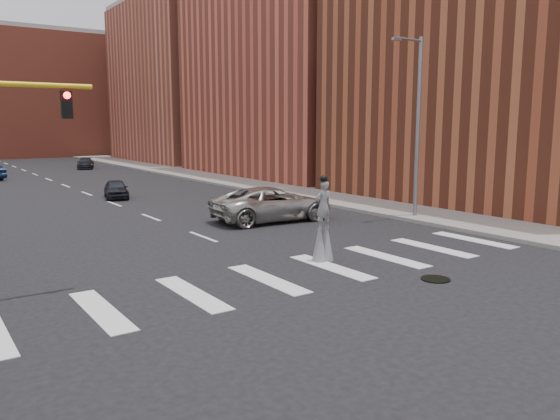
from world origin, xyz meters
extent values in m
plane|color=black|center=(0.00, 0.00, 0.00)|extent=(160.00, 160.00, 0.00)
cube|color=slate|center=(12.50, 25.00, 0.09)|extent=(5.00, 90.00, 0.18)
cylinder|color=black|center=(3.00, -2.00, 0.02)|extent=(0.90, 0.90, 0.04)
cube|color=brown|center=(22.00, 8.00, 11.00)|extent=(16.00, 20.00, 22.00)
cube|color=#B34D38|center=(22.00, 30.00, 12.00)|extent=(16.00, 22.00, 24.00)
cube|color=#B55943|center=(22.00, 54.00, 10.00)|extent=(16.00, 22.00, 20.00)
cube|color=#B34D38|center=(6.00, 78.00, 9.00)|extent=(26.00, 14.00, 18.00)
cylinder|color=slate|center=(11.00, 6.00, 4.50)|extent=(0.20, 0.20, 9.00)
cylinder|color=slate|center=(10.20, 6.00, 8.80)|extent=(1.80, 0.12, 0.12)
cube|color=slate|center=(9.30, 6.00, 8.75)|extent=(0.50, 0.18, 0.12)
cube|color=black|center=(-6.50, 3.00, 5.30)|extent=(0.28, 0.18, 0.75)
cylinder|color=#FF0C0C|center=(-6.50, 2.90, 5.55)|extent=(0.18, 0.06, 0.18)
cylinder|color=#352415|center=(1.77, 1.84, 0.56)|extent=(0.07, 0.07, 1.11)
cylinder|color=#352415|center=(1.45, 1.83, 0.56)|extent=(0.07, 0.07, 1.11)
cone|color=slate|center=(1.77, 1.84, 0.70)|extent=(0.52, 0.52, 1.39)
cone|color=slate|center=(1.45, 1.83, 0.70)|extent=(0.52, 0.52, 1.39)
imported|color=slate|center=(1.61, 1.84, 1.98)|extent=(0.64, 0.43, 1.74)
sphere|color=black|center=(1.61, 1.84, 2.91)|extent=(0.26, 0.26, 0.26)
cylinder|color=black|center=(1.61, 1.84, 2.86)|extent=(0.34, 0.34, 0.02)
cube|color=gold|center=(1.60, 1.98, 2.46)|extent=(0.22, 0.05, 0.10)
imported|color=#A7A59E|center=(4.66, 9.64, 0.85)|extent=(6.32, 3.26, 1.71)
imported|color=black|center=(0.97, 22.52, 0.60)|extent=(2.22, 3.77, 1.20)
imported|color=black|center=(5.96, 48.29, 0.59)|extent=(2.80, 4.36, 1.18)
camera|label=1|loc=(-10.28, -12.77, 4.77)|focal=35.00mm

